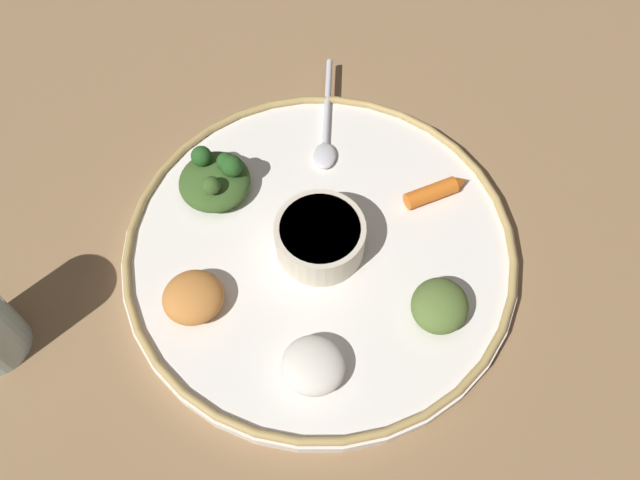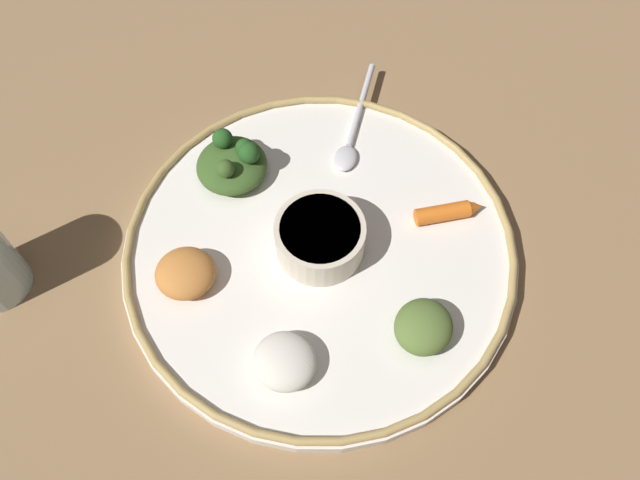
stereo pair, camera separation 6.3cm
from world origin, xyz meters
TOP-DOWN VIEW (x-y plane):
  - ground_plane at (0.00, 0.00)m, footprint 2.40×2.40m
  - platter at (0.00, 0.00)m, footprint 0.39×0.39m
  - platter_rim at (0.00, 0.00)m, footprint 0.39×0.39m
  - center_bowl at (0.00, 0.00)m, footprint 0.09×0.09m
  - spoon at (-0.06, 0.13)m, footprint 0.08×0.15m
  - greens_pile at (-0.13, 0.01)m, footprint 0.08×0.08m
  - carrot_near_spoon at (0.08, 0.11)m, footprint 0.06×0.07m
  - mound_squash at (-0.08, -0.11)m, footprint 0.08×0.08m
  - mound_rice_white at (0.05, -0.11)m, footprint 0.06×0.06m
  - mound_collards at (0.13, -0.01)m, footprint 0.06×0.06m

SIDE VIEW (x-z plane):
  - ground_plane at x=0.00m, z-range 0.00..0.00m
  - platter at x=0.00m, z-range 0.00..0.02m
  - platter_rim at x=0.00m, z-range 0.01..0.02m
  - spoon at x=-0.06m, z-range 0.01..0.02m
  - carrot_near_spoon at x=0.08m, z-range 0.02..0.03m
  - mound_rice_white at x=0.05m, z-range 0.02..0.04m
  - mound_squash at x=-0.08m, z-range 0.02..0.04m
  - mound_collards at x=0.13m, z-range 0.02..0.05m
  - greens_pile at x=-0.13m, z-range 0.01..0.06m
  - center_bowl at x=0.00m, z-range 0.02..0.06m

